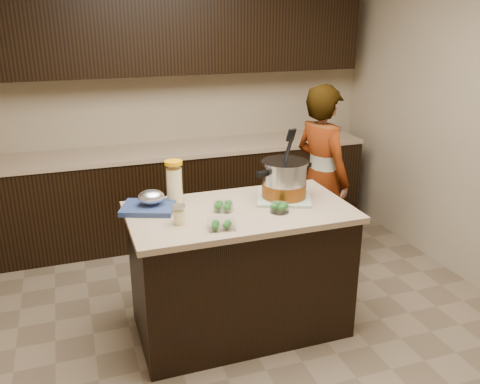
% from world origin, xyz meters
% --- Properties ---
extents(ground_plane, '(4.00, 4.00, 0.00)m').
position_xyz_m(ground_plane, '(0.00, 0.00, 0.00)').
color(ground_plane, brown).
rests_on(ground_plane, ground).
extents(room_shell, '(4.04, 4.04, 2.72)m').
position_xyz_m(room_shell, '(0.00, 0.00, 1.71)').
color(room_shell, tan).
rests_on(room_shell, ground).
extents(back_cabinets, '(3.60, 0.63, 2.33)m').
position_xyz_m(back_cabinets, '(0.00, 1.74, 0.94)').
color(back_cabinets, black).
rests_on(back_cabinets, ground).
extents(island, '(1.46, 0.81, 0.90)m').
position_xyz_m(island, '(0.00, 0.00, 0.45)').
color(island, black).
rests_on(island, ground).
extents(dish_towel, '(0.47, 0.47, 0.02)m').
position_xyz_m(dish_towel, '(0.35, 0.08, 0.91)').
color(dish_towel, '#5E7F55').
rests_on(dish_towel, island).
extents(stock_pot, '(0.45, 0.39, 0.46)m').
position_xyz_m(stock_pot, '(0.35, 0.08, 1.03)').
color(stock_pot, '#B7B7BC').
rests_on(stock_pot, dish_towel).
extents(lemonade_pitcher, '(0.13, 0.13, 0.29)m').
position_xyz_m(lemonade_pitcher, '(-0.37, 0.27, 1.03)').
color(lemonade_pitcher, '#F1DF93').
rests_on(lemonade_pitcher, island).
extents(mason_jar, '(0.09, 0.09, 0.13)m').
position_xyz_m(mason_jar, '(-0.43, -0.11, 0.96)').
color(mason_jar, '#F1DF93').
rests_on(mason_jar, island).
extents(broccoli_tub_left, '(0.13, 0.13, 0.06)m').
position_xyz_m(broccoli_tub_left, '(-0.11, 0.01, 0.93)').
color(broccoli_tub_left, silver).
rests_on(broccoli_tub_left, island).
extents(broccoli_tub_right, '(0.16, 0.16, 0.06)m').
position_xyz_m(broccoli_tub_right, '(0.22, -0.13, 0.93)').
color(broccoli_tub_right, silver).
rests_on(broccoli_tub_right, island).
extents(broccoli_tub_rect, '(0.18, 0.14, 0.06)m').
position_xyz_m(broccoli_tub_rect, '(-0.21, -0.26, 0.93)').
color(broccoli_tub_rect, silver).
rests_on(broccoli_tub_rect, island).
extents(blue_tray, '(0.41, 0.37, 0.13)m').
position_xyz_m(blue_tray, '(-0.56, 0.18, 0.94)').
color(blue_tray, navy).
rests_on(blue_tray, island).
extents(person, '(0.53, 0.66, 1.58)m').
position_xyz_m(person, '(0.98, 0.72, 0.79)').
color(person, gray).
rests_on(person, ground).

